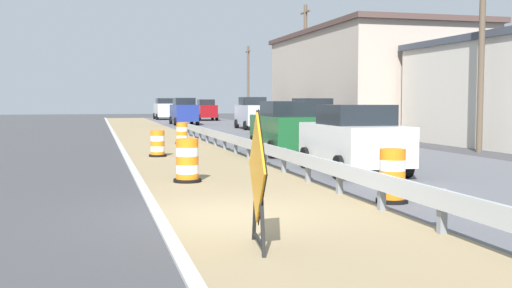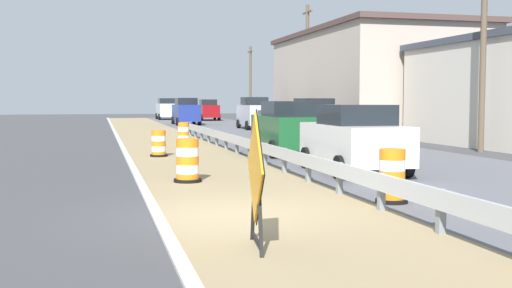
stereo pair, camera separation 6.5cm
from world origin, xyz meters
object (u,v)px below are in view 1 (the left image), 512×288
at_px(traffic_barrel_close, 187,162).
at_px(car_distant_c, 279,117).
at_px(warning_sign_diamond, 258,173).
at_px(utility_pole_far, 248,82).
at_px(car_distant_b, 184,111).
at_px(car_trailing_far_lane, 353,139).
at_px(car_mid_far_lane, 206,110).
at_px(utility_pole_mid, 305,65).
at_px(traffic_barrel_far, 182,134).
at_px(car_lead_near_lane, 164,109).
at_px(traffic_barrel_mid, 158,145).
at_px(car_lead_far_lane, 288,128).
at_px(car_distant_a, 253,113).
at_px(traffic_barrel_nearest, 392,178).
at_px(utility_pole_near, 482,39).
at_px(car_trailing_near_lane, 313,119).

bearing_deg(traffic_barrel_close, car_distant_c, 67.25).
distance_m(warning_sign_diamond, utility_pole_far, 51.75).
bearing_deg(car_distant_b, warning_sign_diamond, 173.66).
bearing_deg(traffic_barrel_close, car_trailing_far_lane, 8.72).
height_order(traffic_barrel_close, utility_pole_far, utility_pole_far).
distance_m(car_mid_far_lane, utility_pole_mid, 20.90).
height_order(traffic_barrel_far, car_lead_near_lane, car_lead_near_lane).
relative_size(warning_sign_diamond, traffic_barrel_mid, 2.04).
bearing_deg(car_mid_far_lane, utility_pole_far, 58.75).
bearing_deg(car_distant_c, traffic_barrel_close, -22.38).
bearing_deg(car_distant_c, car_lead_far_lane, -15.24).
height_order(car_lead_near_lane, car_lead_far_lane, car_lead_near_lane).
bearing_deg(utility_pole_far, traffic_barrel_far, -109.56).
relative_size(traffic_barrel_far, car_distant_b, 0.21).
relative_size(car_lead_far_lane, car_distant_a, 1.04).
height_order(car_distant_c, utility_pole_mid, utility_pole_mid).
xyz_separation_m(warning_sign_diamond, traffic_barrel_far, (1.73, 20.23, -0.60)).
relative_size(car_mid_far_lane, car_distant_a, 0.98).
height_order(car_lead_near_lane, utility_pole_mid, utility_pole_mid).
distance_m(warning_sign_diamond, traffic_barrel_nearest, 4.69).
xyz_separation_m(traffic_barrel_close, car_distant_b, (4.87, 35.29, 0.61)).
bearing_deg(car_distant_c, car_distant_b, -164.83).
bearing_deg(utility_pole_near, car_distant_a, 100.53).
relative_size(car_distant_c, utility_pole_mid, 0.56).
distance_m(traffic_barrel_mid, car_distant_c, 16.23).
height_order(warning_sign_diamond, traffic_barrel_nearest, warning_sign_diamond).
distance_m(car_distant_a, utility_pole_far, 17.12).
bearing_deg(traffic_barrel_nearest, utility_pole_far, 79.46).
xyz_separation_m(warning_sign_diamond, car_lead_far_lane, (4.87, 13.93, -0.04)).
relative_size(traffic_barrel_mid, utility_pole_near, 0.11).
bearing_deg(car_distant_a, utility_pole_mid, 68.75).
relative_size(car_distant_b, car_distant_c, 1.00).
bearing_deg(car_trailing_near_lane, car_lead_near_lane, -174.92).
bearing_deg(car_lead_near_lane, traffic_barrel_close, 174.21).
bearing_deg(car_distant_a, utility_pole_near, 11.55).
xyz_separation_m(car_distant_b, utility_pole_mid, (7.08, -10.07, 3.35)).
height_order(car_lead_far_lane, car_distant_c, car_lead_far_lane).
relative_size(car_lead_far_lane, car_distant_c, 0.97).
bearing_deg(utility_pole_near, traffic_barrel_nearest, -131.84).
bearing_deg(car_trailing_far_lane, traffic_barrel_close, 99.63).
relative_size(traffic_barrel_close, car_distant_c, 0.23).
distance_m(traffic_barrel_nearest, traffic_barrel_close, 5.42).
bearing_deg(utility_pole_mid, car_lead_near_lane, 106.58).
distance_m(traffic_barrel_nearest, car_distant_b, 39.43).
xyz_separation_m(traffic_barrel_close, car_lead_far_lane, (4.82, 6.85, 0.52)).
bearing_deg(car_mid_far_lane, car_trailing_far_lane, -2.68).
distance_m(traffic_barrel_nearest, car_distant_a, 31.14).
height_order(car_lead_far_lane, utility_pole_far, utility_pole_far).
bearing_deg(car_lead_near_lane, traffic_barrel_far, 174.84).
bearing_deg(car_lead_far_lane, traffic_barrel_nearest, 175.46).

